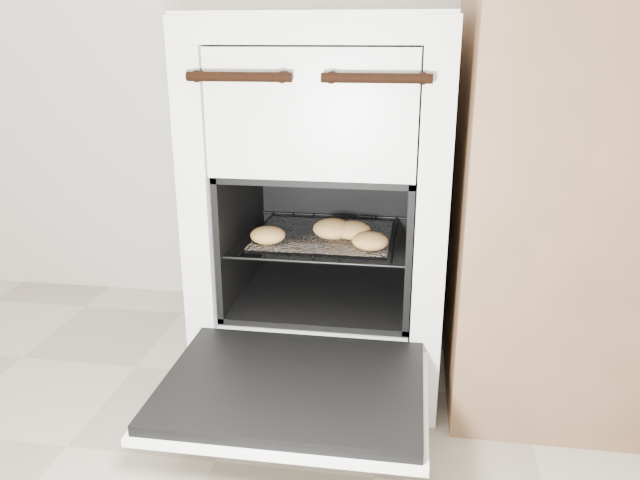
{
  "coord_description": "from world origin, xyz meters",
  "views": [
    {
      "loc": [
        0.38,
        -0.36,
        0.85
      ],
      "look_at": [
        0.17,
        1.04,
        0.39
      ],
      "focal_mm": 35.0,
      "sensor_mm": 36.0,
      "label": 1
    }
  ],
  "objects": [
    {
      "name": "oven_door",
      "position": [
        0.17,
        0.69,
        0.19
      ],
      "size": [
        0.52,
        0.4,
        0.04
      ],
      "color": "black",
      "rests_on": "stove"
    },
    {
      "name": "foil_sheet",
      "position": [
        0.17,
        1.1,
        0.38
      ],
      "size": [
        0.33,
        0.29,
        0.01
      ],
      "primitive_type": "cube",
      "color": "white",
      "rests_on": "oven_rack"
    },
    {
      "name": "oven_rack",
      "position": [
        0.17,
        1.11,
        0.37
      ],
      "size": [
        0.42,
        0.4,
        0.01
      ],
      "color": "black",
      "rests_on": "stove"
    },
    {
      "name": "stove",
      "position": [
        0.17,
        1.18,
        0.43
      ],
      "size": [
        0.58,
        0.64,
        0.89
      ],
      "color": "silver",
      "rests_on": "ground"
    },
    {
      "name": "baked_rolls",
      "position": [
        0.2,
        1.05,
        0.4
      ],
      "size": [
        0.34,
        0.18,
        0.05
      ],
      "color": "tan",
      "rests_on": "foil_sheet"
    }
  ]
}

